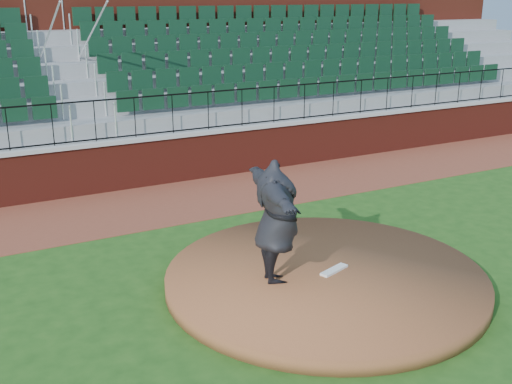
{
  "coord_description": "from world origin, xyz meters",
  "views": [
    {
      "loc": [
        -5.18,
        -8.17,
        4.78
      ],
      "look_at": [
        0.0,
        1.5,
        1.3
      ],
      "focal_mm": 44.09,
      "sensor_mm": 36.0,
      "label": 1
    }
  ],
  "objects": [
    {
      "name": "field_wall",
      "position": [
        0.0,
        7.0,
        0.6
      ],
      "size": [
        34.0,
        0.35,
        1.2
      ],
      "primitive_type": "cube",
      "color": "maroon",
      "rests_on": "ground"
    },
    {
      "name": "wall_cap",
      "position": [
        0.0,
        7.0,
        1.25
      ],
      "size": [
        34.0,
        0.45,
        0.1
      ],
      "primitive_type": "cube",
      "color": "#B7B7B7",
      "rests_on": "field_wall"
    },
    {
      "name": "wall_railing",
      "position": [
        0.0,
        7.0,
        1.8
      ],
      "size": [
        34.0,
        0.05,
        1.0
      ],
      "primitive_type": null,
      "color": "black",
      "rests_on": "wall_cap"
    },
    {
      "name": "pitching_rubber",
      "position": [
        0.63,
        -0.15,
        0.27
      ],
      "size": [
        0.62,
        0.34,
        0.04
      ],
      "primitive_type": "cube",
      "rotation": [
        0.0,
        0.0,
        0.33
      ],
      "color": "white",
      "rests_on": "pitchers_mound"
    },
    {
      "name": "concourse_wall",
      "position": [
        0.0,
        12.52,
        2.75
      ],
      "size": [
        34.0,
        0.5,
        5.5
      ],
      "primitive_type": "cube",
      "color": "maroon",
      "rests_on": "ground"
    },
    {
      "name": "ground",
      "position": [
        0.0,
        0.0,
        0.0
      ],
      "size": [
        90.0,
        90.0,
        0.0
      ],
      "primitive_type": "plane",
      "color": "#214C15",
      "rests_on": "ground"
    },
    {
      "name": "warning_track",
      "position": [
        0.0,
        5.4,
        0.01
      ],
      "size": [
        34.0,
        3.2,
        0.01
      ],
      "primitive_type": "cube",
      "color": "brown",
      "rests_on": "ground"
    },
    {
      "name": "seating_stands",
      "position": [
        0.0,
        9.72,
        2.3
      ],
      "size": [
        34.0,
        5.1,
        4.6
      ],
      "primitive_type": null,
      "color": "gray",
      "rests_on": "ground"
    },
    {
      "name": "pitcher",
      "position": [
        -0.43,
        -0.0,
        1.28
      ],
      "size": [
        1.34,
        2.63,
        2.07
      ],
      "primitive_type": "imported",
      "rotation": [
        0.0,
        0.0,
        1.3
      ],
      "color": "black",
      "rests_on": "pitchers_mound"
    },
    {
      "name": "pitchers_mound",
      "position": [
        0.48,
        -0.11,
        0.12
      ],
      "size": [
        5.44,
        5.44,
        0.25
      ],
      "primitive_type": "cylinder",
      "color": "brown",
      "rests_on": "ground"
    }
  ]
}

